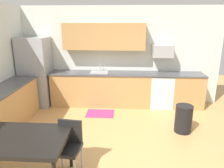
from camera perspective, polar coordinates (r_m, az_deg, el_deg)
The scene contains 17 objects.
ground_plane at distance 4.16m, azimuth -0.86°, elevation -17.37°, with size 12.00×12.00×0.00m, color tan.
wall_back at distance 6.18m, azimuth 0.92°, elevation 7.49°, with size 5.80×0.10×2.70m, color silver.
cabinet_run_back at distance 6.08m, azimuth -2.93°, elevation -1.42°, with size 2.72×0.60×0.90m, color tan.
cabinet_run_back_right at distance 6.28m, azimuth 19.15°, elevation -1.74°, with size 0.83×0.60×0.90m, color tan.
cabinet_run_left at distance 5.30m, azimuth -25.95°, elevation -5.90°, with size 0.60×2.00×0.90m, color tan.
countertop_back at distance 5.92m, azimuth 0.75°, elevation 2.84°, with size 4.80×0.64×0.04m, color #4C4C51.
countertop_left at distance 5.15m, azimuth -26.61°, elevation -1.05°, with size 0.64×2.00×0.04m, color #4C4C51.
upper_cabinets_back at distance 5.92m, azimuth -2.13°, elevation 12.44°, with size 2.20×0.34×0.70m, color tan.
refrigerator at distance 6.32m, azimuth -19.46°, elevation 2.98°, with size 0.76×0.70×1.88m, color #9EA0A5.
oven_range at distance 6.12m, azimuth 12.72°, elevation -1.63°, with size 0.60×0.60×0.91m.
microwave at distance 5.98m, azimuth 13.22°, elevation 8.45°, with size 0.54×0.36×0.32m, color #9EA0A5.
sink_basin at distance 5.96m, azimuth -3.39°, elevation 2.52°, with size 0.48×0.40×0.14m, color #A5A8AD.
sink_faucet at distance 6.10m, azimuth -3.22°, elevation 4.39°, with size 0.02×0.02×0.24m, color #B2B5BA.
dining_table at distance 3.42m, azimuth -23.69°, elevation -13.64°, with size 1.40×0.90×0.74m.
chair_near_table at distance 3.50m, azimuth -11.47°, elevation -15.14°, with size 0.44×0.44×0.85m.
trash_bin at distance 4.91m, azimuth 18.36°, elevation -8.70°, with size 0.36×0.36×0.60m, color black.
floor_mat at distance 5.63m, azimuth -3.16°, elevation -7.78°, with size 0.70×0.50×0.01m, color #CC3372.
Camera 1 is at (0.26, -3.44, 2.32)m, focal length 34.62 mm.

